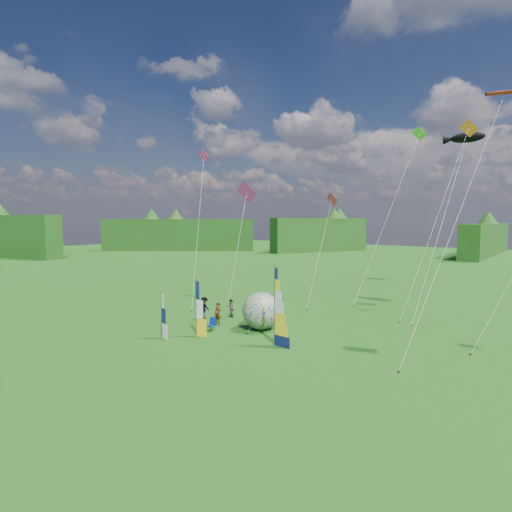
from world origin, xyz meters
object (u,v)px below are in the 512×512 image
Objects in this scene: feather_banner_main at (275,307)px; kite_whale at (444,210)px; spectator_c at (204,308)px; spectator_d at (255,310)px; spectator_a at (218,314)px; bol_inflatable at (261,311)px; side_banner_far at (162,315)px; spectator_b at (231,309)px; side_banner_left at (196,309)px; camp_chair at (211,325)px.

feather_banner_main is 19.05m from kite_whale.
spectator_c is 1.17× the size of spectator_d.
kite_whale is (5.56, 17.07, 6.36)m from feather_banner_main.
spectator_a reaches higher than spectator_d.
spectator_d is at bearing 136.83° from bol_inflatable.
feather_banner_main reaches higher than spectator_c.
spectator_c is 0.10× the size of kite_whale.
side_banner_far is 7.04m from bol_inflatable.
spectator_b is at bearing -45.54° from spectator_c.
bol_inflatable is (2.41, 4.11, -0.54)m from side_banner_left.
feather_banner_main reaches higher than side_banner_left.
feather_banner_main is 5.67m from side_banner_left.
camp_chair is at bearing -135.58° from spectator_c.
bol_inflatable reaches higher than spectator_b.
feather_banner_main is 6.62m from spectator_a.
spectator_b is (-7.06, 3.67, -1.72)m from feather_banner_main.
feather_banner_main is at bearing -94.96° from kite_whale.
spectator_a is at bearing -113.86° from kite_whale.
bol_inflatable is at bearing 20.75° from spectator_a.
kite_whale is (11.84, 15.74, 7.99)m from spectator_a.
spectator_d is 18.40m from kite_whale.
spectator_b is at bearing 29.86° from spectator_d.
side_banner_left is 2.03m from camp_chair.
side_banner_left is 3.32m from spectator_a.
kite_whale is (13.91, 15.15, 7.93)m from spectator_c.
side_banner_far reaches higher than spectator_b.
feather_banner_main is at bearing -39.24° from bol_inflatable.
bol_inflatable reaches higher than camp_chair.
feather_banner_main is 1.82× the size of bol_inflatable.
bol_inflatable reaches higher than spectator_c.
spectator_a is (-3.31, -1.09, -0.51)m from bol_inflatable.
feather_banner_main is 3.21× the size of spectator_d.
feather_banner_main is at bearing -9.45° from spectator_a.
spectator_a is at bearing -115.10° from spectator_c.
side_banner_far is at bearing -150.97° from feather_banner_main.
camp_chair is at bearing -174.94° from feather_banner_main.
spectator_b is at bearing 97.62° from side_banner_far.
side_banner_left is at bearing -51.23° from spectator_b.
kite_whale reaches higher than spectator_d.
spectator_b is (-0.18, 7.10, -0.80)m from side_banner_far.
spectator_d is at bearing 75.42° from side_banner_left.
spectator_d is (0.27, 6.12, -1.13)m from side_banner_left.
spectator_c reaches higher than spectator_a.
spectator_b is (-0.78, 2.34, -0.10)m from spectator_a.
side_banner_left is 0.22× the size of kite_whale.
side_banner_far is (-6.88, -3.43, -0.92)m from feather_banner_main.
bol_inflatable is at bearing 145.42° from spectator_d.
bol_inflatable is (-2.96, 2.42, -1.11)m from feather_banner_main.
camp_chair is at bearing 94.62° from spectator_d.
camp_chair is at bearing -132.79° from bol_inflatable.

